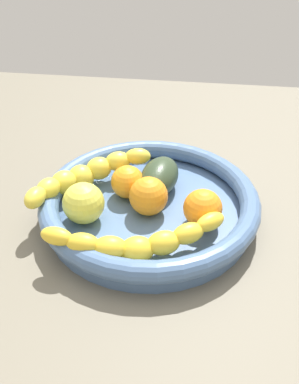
{
  "coord_description": "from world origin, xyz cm",
  "views": [
    {
      "loc": [
        7.54,
        -53.8,
        46.99
      ],
      "look_at": [
        0.0,
        0.0,
        7.98
      ],
      "focal_mm": 39.99,
      "sensor_mm": 36.0,
      "label": 1
    }
  ],
  "objects_px": {
    "orange_front": "(203,208)",
    "orange_mid_right": "(147,196)",
    "fruit_bowl": "(150,204)",
    "banana_draped_left": "(84,176)",
    "banana_draped_right": "(136,242)",
    "orange_mid_left": "(128,182)",
    "avocado_dark": "(159,177)",
    "apple_yellow": "(83,203)"
  },
  "relations": [
    {
      "from": "orange_mid_right",
      "to": "apple_yellow",
      "type": "height_order",
      "value": "apple_yellow"
    },
    {
      "from": "orange_mid_right",
      "to": "banana_draped_left",
      "type": "bearing_deg",
      "value": 160.12
    },
    {
      "from": "orange_mid_left",
      "to": "avocado_dark",
      "type": "xyz_separation_m",
      "value": [
        0.05,
        0.02,
        -0.0
      ]
    },
    {
      "from": "banana_draped_left",
      "to": "orange_front",
      "type": "bearing_deg",
      "value": -16.38
    },
    {
      "from": "orange_front",
      "to": "orange_mid_right",
      "type": "xyz_separation_m",
      "value": [
        -0.09,
        0.02,
        0.0
      ]
    },
    {
      "from": "orange_front",
      "to": "avocado_dark",
      "type": "height_order",
      "value": "orange_front"
    },
    {
      "from": "avocado_dark",
      "to": "apple_yellow",
      "type": "relative_size",
      "value": 1.53
    },
    {
      "from": "orange_mid_right",
      "to": "avocado_dark",
      "type": "relative_size",
      "value": 0.62
    },
    {
      "from": "banana_draped_right",
      "to": "orange_mid_right",
      "type": "relative_size",
      "value": 4.2
    },
    {
      "from": "apple_yellow",
      "to": "orange_mid_left",
      "type": "bearing_deg",
      "value": 53.03
    },
    {
      "from": "banana_draped_left",
      "to": "orange_mid_left",
      "type": "distance_m",
      "value": 0.07
    },
    {
      "from": "fruit_bowl",
      "to": "avocado_dark",
      "type": "xyz_separation_m",
      "value": [
        0.01,
        0.05,
        0.02
      ]
    },
    {
      "from": "banana_draped_right",
      "to": "orange_front",
      "type": "height_order",
      "value": "orange_front"
    },
    {
      "from": "orange_front",
      "to": "orange_mid_right",
      "type": "distance_m",
      "value": 0.09
    },
    {
      "from": "orange_front",
      "to": "avocado_dark",
      "type": "bearing_deg",
      "value": 133.22
    },
    {
      "from": "orange_mid_left",
      "to": "orange_mid_right",
      "type": "distance_m",
      "value": 0.05
    },
    {
      "from": "fruit_bowl",
      "to": "orange_mid_right",
      "type": "distance_m",
      "value": 0.03
    },
    {
      "from": "fruit_bowl",
      "to": "banana_draped_left",
      "type": "xyz_separation_m",
      "value": [
        -0.11,
        0.03,
        0.02
      ]
    },
    {
      "from": "orange_front",
      "to": "orange_mid_left",
      "type": "bearing_deg",
      "value": 155.59
    },
    {
      "from": "banana_draped_right",
      "to": "orange_mid_right",
      "type": "distance_m",
      "value": 0.1
    },
    {
      "from": "fruit_bowl",
      "to": "avocado_dark",
      "type": "height_order",
      "value": "avocado_dark"
    },
    {
      "from": "orange_front",
      "to": "banana_draped_right",
      "type": "bearing_deg",
      "value": -135.95
    },
    {
      "from": "fruit_bowl",
      "to": "banana_draped_right",
      "type": "relative_size",
      "value": 1.37
    },
    {
      "from": "fruit_bowl",
      "to": "apple_yellow",
      "type": "bearing_deg",
      "value": -154.48
    },
    {
      "from": "banana_draped_left",
      "to": "orange_front",
      "type": "relative_size",
      "value": 3.07
    },
    {
      "from": "banana_draped_right",
      "to": "orange_mid_left",
      "type": "xyz_separation_m",
      "value": [
        -0.04,
        0.14,
        0.0
      ]
    },
    {
      "from": "orange_mid_right",
      "to": "orange_mid_left",
      "type": "bearing_deg",
      "value": 134.38
    },
    {
      "from": "orange_front",
      "to": "apple_yellow",
      "type": "xyz_separation_m",
      "value": [
        -0.18,
        -0.02,
        0.0
      ]
    },
    {
      "from": "orange_mid_left",
      "to": "apple_yellow",
      "type": "distance_m",
      "value": 0.09
    },
    {
      "from": "orange_front",
      "to": "avocado_dark",
      "type": "xyz_separation_m",
      "value": [
        -0.07,
        0.08,
        -0.0
      ]
    },
    {
      "from": "orange_front",
      "to": "orange_mid_right",
      "type": "relative_size",
      "value": 0.96
    },
    {
      "from": "banana_draped_right",
      "to": "orange_front",
      "type": "xyz_separation_m",
      "value": [
        0.09,
        0.08,
        0.0
      ]
    },
    {
      "from": "fruit_bowl",
      "to": "orange_front",
      "type": "relative_size",
      "value": 5.94
    },
    {
      "from": "banana_draped_left",
      "to": "orange_mid_left",
      "type": "bearing_deg",
      "value": -1.35
    },
    {
      "from": "orange_mid_left",
      "to": "avocado_dark",
      "type": "relative_size",
      "value": 0.56
    },
    {
      "from": "orange_mid_left",
      "to": "orange_mid_right",
      "type": "xyz_separation_m",
      "value": [
        0.04,
        -0.04,
        0.0
      ]
    },
    {
      "from": "banana_draped_left",
      "to": "banana_draped_right",
      "type": "height_order",
      "value": "banana_draped_left"
    },
    {
      "from": "avocado_dark",
      "to": "orange_front",
      "type": "bearing_deg",
      "value": -46.78
    },
    {
      "from": "banana_draped_right",
      "to": "orange_mid_left",
      "type": "height_order",
      "value": "orange_mid_left"
    },
    {
      "from": "orange_mid_right",
      "to": "apple_yellow",
      "type": "distance_m",
      "value": 0.1
    },
    {
      "from": "fruit_bowl",
      "to": "apple_yellow",
      "type": "distance_m",
      "value": 0.11
    },
    {
      "from": "banana_draped_right",
      "to": "orange_mid_right",
      "type": "xyz_separation_m",
      "value": [
        -0.0,
        0.1,
        0.0
      ]
    }
  ]
}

